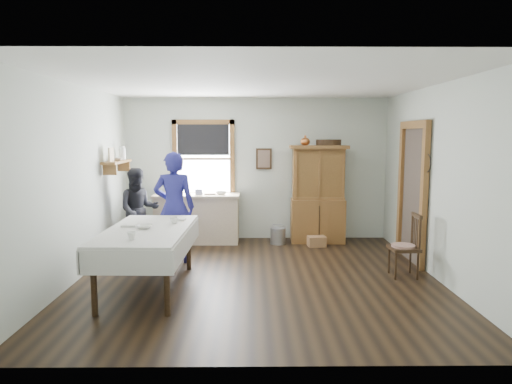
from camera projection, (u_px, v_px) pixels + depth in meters
room at (258, 183)px, 6.28m from camera, size 5.01×5.01×2.70m
window at (204, 154)px, 8.68m from camera, size 1.18×0.07×1.48m
doorway at (413, 189)px, 7.17m from camera, size 0.09×1.14×2.22m
wall_shelf at (117, 160)px, 7.75m from camera, size 0.24×1.00×0.44m
framed_picture at (264, 159)px, 8.69m from camera, size 0.30×0.04×0.40m
rug_beater at (428, 155)px, 6.55m from camera, size 0.01×0.27×0.27m
work_counter at (197, 218)px, 8.52m from camera, size 1.59×0.61×0.91m
china_hutch at (318, 194)px, 8.50m from camera, size 1.08×0.54×1.81m
dining_table at (148, 259)px, 5.90m from camera, size 1.11×2.04×0.81m
spindle_chair at (404, 245)px, 6.44m from camera, size 0.43×0.43×0.91m
pail at (278, 236)px, 8.43m from camera, size 0.33×0.33×0.30m
wicker_basket at (317, 241)px, 8.24m from camera, size 0.34×0.26×0.18m
woman_blue at (174, 211)px, 7.15m from camera, size 0.60×0.40×1.62m
figure_dark at (139, 213)px, 7.88m from camera, size 0.77×0.67×1.33m
table_cup_a at (174, 220)px, 6.20m from camera, size 0.13×0.13×0.09m
table_cup_b at (132, 236)px, 5.23m from camera, size 0.12×0.12×0.09m
table_bowl at (145, 226)px, 5.86m from camera, size 0.24×0.24×0.06m
counter_book at (205, 194)px, 8.46m from camera, size 0.18×0.24×0.02m
counter_bowl at (221, 193)px, 8.40m from camera, size 0.25×0.25×0.06m
shelf_bowl at (118, 159)px, 7.76m from camera, size 0.22×0.22×0.05m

